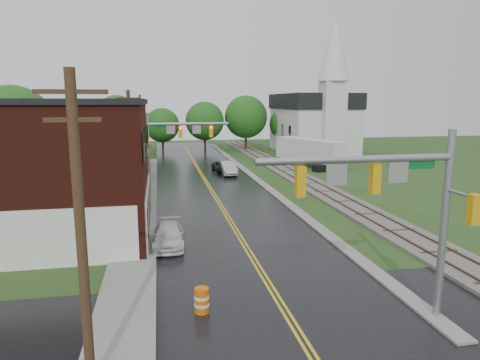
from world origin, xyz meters
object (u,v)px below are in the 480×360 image
object	(u,v)px
tree_left_e	(125,128)
church	(315,116)
utility_pole_b	(131,147)
pickup_white	(169,235)
semi_trailer	(310,150)
tree_left_c	(76,134)
sedan_silver	(228,168)
construction_barrel	(202,300)
suv_dark	(224,167)
tree_left_b	(15,128)
traffic_signal_near	(394,193)
utility_pole_c	(141,129)
traffic_signal_far	(172,138)
utility_pole_a	(81,232)
brick_building	(24,171)

from	to	relation	value
tree_left_e	church	bearing A→B (deg)	15.20
tree_left_e	utility_pole_b	bearing A→B (deg)	-85.10
pickup_white	semi_trailer	bearing A→B (deg)	58.34
tree_left_c	pickup_white	distance (m)	29.51
sedan_silver	construction_barrel	world-z (taller)	sedan_silver
church	suv_dark	size ratio (longest dim) A/B	4.46
suv_dark	sedan_silver	size ratio (longest dim) A/B	0.99
tree_left_b	traffic_signal_near	bearing A→B (deg)	-54.51
utility_pole_c	traffic_signal_near	bearing A→B (deg)	-76.26
suv_dark	sedan_silver	world-z (taller)	sedan_silver
traffic_signal_far	semi_trailer	distance (m)	21.84
traffic_signal_near	traffic_signal_far	xyz separation A→B (m)	(-6.94, 25.00, 0.01)
semi_trailer	construction_barrel	world-z (taller)	semi_trailer
tree_left_e	semi_trailer	xyz separation A→B (m)	(22.92, -6.22, -2.71)
church	tree_left_c	distance (m)	36.59
utility_pole_a	tree_left_b	size ratio (longest dim) A/B	0.93
tree_left_b	tree_left_e	world-z (taller)	tree_left_b
sedan_silver	pickup_white	xyz separation A→B (m)	(-7.22, -23.16, -0.13)
utility_pole_c	pickup_white	world-z (taller)	utility_pole_c
traffic_signal_far	brick_building	bearing A→B (deg)	-126.92
traffic_signal_near	traffic_signal_far	size ratio (longest dim) A/B	1.00
tree_left_e	semi_trailer	world-z (taller)	tree_left_e
sedan_silver	traffic_signal_far	bearing A→B (deg)	-126.78
suv_dark	utility_pole_a	bearing A→B (deg)	-109.13
pickup_white	tree_left_e	bearing A→B (deg)	99.86
tree_left_b	semi_trailer	bearing A→B (deg)	13.70
tree_left_b	brick_building	bearing A→B (deg)	-72.39
traffic_signal_near	pickup_white	bearing A→B (deg)	127.14
pickup_white	tree_left_b	bearing A→B (deg)	126.76
tree_left_c	pickup_white	size ratio (longest dim) A/B	1.81
utility_pole_b	utility_pole_c	xyz separation A→B (m)	(0.00, 22.00, 0.00)
utility_pole_b	suv_dark	size ratio (longest dim) A/B	2.01
utility_pole_c	utility_pole_b	bearing A→B (deg)	-90.00
construction_barrel	tree_left_e	bearing A→B (deg)	97.64
utility_pole_c	sedan_silver	size ratio (longest dim) A/B	1.99
utility_pole_a	tree_left_c	size ratio (longest dim) A/B	1.18
traffic_signal_near	sedan_silver	bearing A→B (deg)	90.94
tree_left_e	pickup_white	distance (m)	34.21
utility_pole_a	utility_pole_c	size ratio (longest dim) A/B	1.00
brick_building	construction_barrel	distance (m)	14.83
tree_left_b	pickup_white	xyz separation A→B (m)	(13.55, -19.64, -5.10)
utility_pole_c	tree_left_e	bearing A→B (deg)	137.16
pickup_white	construction_barrel	world-z (taller)	pickup_white
utility_pole_a	semi_trailer	world-z (taller)	utility_pole_a
utility_pole_b	utility_pole_a	bearing A→B (deg)	-90.00
traffic_signal_far	construction_barrel	size ratio (longest dim) A/B	7.18
utility_pole_b	pickup_white	distance (m)	10.87
church	tree_left_e	world-z (taller)	church
traffic_signal_far	semi_trailer	bearing A→B (deg)	35.86
utility_pole_b	semi_trailer	bearing A→B (deg)	40.26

